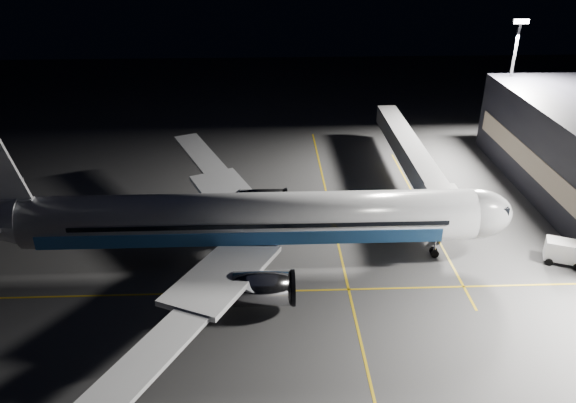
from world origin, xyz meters
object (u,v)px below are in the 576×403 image
(baggage_tug, at_px, (230,181))
(jet_bridge, at_px, (413,157))
(airliner, at_px, (241,220))
(safety_cone_a, at_px, (202,231))
(safety_cone_b, at_px, (213,240))
(safety_cone_c, at_px, (225,240))
(service_truck, at_px, (569,253))
(floodlight_mast_north, at_px, (511,74))

(baggage_tug, bearing_deg, jet_bridge, -25.78)
(airliner, height_order, safety_cone_a, airliner)
(jet_bridge, relative_size, safety_cone_a, 57.49)
(airliner, bearing_deg, safety_cone_b, 131.77)
(safety_cone_a, height_order, safety_cone_c, safety_cone_c)
(airliner, xyz_separation_m, jet_bridge, (23.08, 18.06, -0.58))
(service_truck, bearing_deg, safety_cone_c, -166.40)
(airliner, distance_m, service_truck, 36.10)
(jet_bridge, distance_m, baggage_tug, 25.81)
(floodlight_mast_north, relative_size, baggage_tug, 8.13)
(baggage_tug, height_order, safety_cone_c, baggage_tug)
(floodlight_mast_north, relative_size, safety_cone_a, 34.60)
(jet_bridge, bearing_deg, safety_cone_a, -157.20)
(airliner, relative_size, baggage_tug, 24.14)
(airliner, bearing_deg, safety_cone_a, 129.71)
(baggage_tug, distance_m, safety_cone_b, 15.50)
(airliner, bearing_deg, floodlight_mast_north, 37.91)
(safety_cone_a, relative_size, safety_cone_b, 1.00)
(jet_bridge, distance_m, safety_cone_b, 30.43)
(safety_cone_a, bearing_deg, airliner, -50.29)
(service_truck, relative_size, safety_cone_b, 9.38)
(jet_bridge, height_order, safety_cone_b, jet_bridge)
(safety_cone_b, bearing_deg, jet_bridge, 27.81)
(safety_cone_a, xyz_separation_m, safety_cone_c, (2.94, -2.19, 0.02))
(safety_cone_b, bearing_deg, airliner, -48.23)
(airliner, xyz_separation_m, service_truck, (35.84, -2.19, -3.73))
(service_truck, height_order, safety_cone_c, service_truck)
(jet_bridge, xyz_separation_m, baggage_tug, (-25.48, 1.40, -3.89))
(baggage_tug, height_order, safety_cone_a, baggage_tug)
(jet_bridge, relative_size, baggage_tug, 13.50)
(floodlight_mast_north, relative_size, safety_cone_c, 32.59)
(floodlight_mast_north, bearing_deg, service_truck, -98.71)
(airliner, distance_m, floodlight_mast_north, 52.56)
(safety_cone_a, bearing_deg, safety_cone_c, -36.75)
(floodlight_mast_north, xyz_separation_m, service_truck, (-5.23, -34.18, -10.94))
(safety_cone_c, bearing_deg, safety_cone_a, 143.25)
(jet_bridge, distance_m, safety_cone_a, 30.91)
(jet_bridge, height_order, safety_cone_a, jet_bridge)
(floodlight_mast_north, distance_m, safety_cone_a, 54.29)
(jet_bridge, height_order, baggage_tug, jet_bridge)
(jet_bridge, xyz_separation_m, safety_cone_b, (-26.65, -14.06, -4.28))
(service_truck, bearing_deg, safety_cone_a, -168.72)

